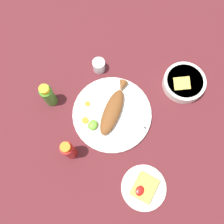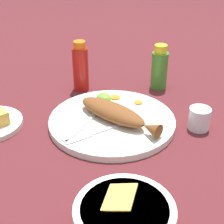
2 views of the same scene
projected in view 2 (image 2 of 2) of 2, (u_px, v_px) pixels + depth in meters
The scene contains 12 objects.
ground_plane at pixel (112, 124), 0.95m from camera, with size 4.00×4.00×0.00m, color #561E23.
main_plate at pixel (112, 121), 0.94m from camera, with size 0.35×0.35×0.02m, color silver.
fried_fish at pixel (116, 113), 0.92m from camera, with size 0.26×0.10×0.04m.
fork_near at pixel (94, 133), 0.87m from camera, with size 0.04×0.18×0.00m.
fork_far at pixel (82, 126), 0.90m from camera, with size 0.07×0.18×0.00m.
carrot_slice_near at pixel (138, 103), 1.01m from camera, with size 0.02×0.02×0.00m, color orange.
carrot_slice_mid at pixel (115, 97), 1.04m from camera, with size 0.03×0.03×0.00m, color orange.
lime_wedge_main at pixel (104, 98), 1.02m from camera, with size 0.05×0.04×0.03m, color #6BB233.
hot_sauce_bottle_red at pixel (81, 67), 1.10m from camera, with size 0.05×0.05×0.16m.
hot_sauce_bottle_green at pixel (159, 68), 1.11m from camera, with size 0.05×0.05×0.15m.
salt_cup at pixel (199, 120), 0.92m from camera, with size 0.06×0.06×0.06m.
guacamole_bowl at pixel (124, 215), 0.63m from camera, with size 0.19×0.19×0.06m.
Camera 2 is at (-0.60, 0.53, 0.50)m, focal length 55.00 mm.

